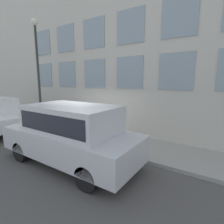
{
  "coord_description": "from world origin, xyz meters",
  "views": [
    {
      "loc": [
        -5.09,
        -4.91,
        2.71
      ],
      "look_at": [
        0.94,
        -0.91,
        1.42
      ],
      "focal_mm": 28.0,
      "sensor_mm": 36.0,
      "label": 1
    }
  ],
  "objects_px": {
    "person": "(122,124)",
    "parked_truck_silver_near": "(71,131)",
    "fire_hydrant": "(102,132)",
    "street_lamp": "(38,63)"
  },
  "relations": [
    {
      "from": "parked_truck_silver_near",
      "to": "street_lamp",
      "type": "height_order",
      "value": "street_lamp"
    },
    {
      "from": "parked_truck_silver_near",
      "to": "fire_hydrant",
      "type": "bearing_deg",
      "value": 5.41
    },
    {
      "from": "street_lamp",
      "to": "parked_truck_silver_near",
      "type": "bearing_deg",
      "value": -113.16
    },
    {
      "from": "person",
      "to": "parked_truck_silver_near",
      "type": "height_order",
      "value": "parked_truck_silver_near"
    },
    {
      "from": "fire_hydrant",
      "to": "parked_truck_silver_near",
      "type": "height_order",
      "value": "parked_truck_silver_near"
    },
    {
      "from": "fire_hydrant",
      "to": "street_lamp",
      "type": "relative_size",
      "value": 0.15
    },
    {
      "from": "fire_hydrant",
      "to": "person",
      "type": "xyz_separation_m",
      "value": [
        0.53,
        -0.65,
        0.32
      ]
    },
    {
      "from": "parked_truck_silver_near",
      "to": "street_lamp",
      "type": "xyz_separation_m",
      "value": [
        1.81,
        4.24,
        2.55
      ]
    },
    {
      "from": "parked_truck_silver_near",
      "to": "person",
      "type": "bearing_deg",
      "value": -10.87
    },
    {
      "from": "person",
      "to": "parked_truck_silver_near",
      "type": "xyz_separation_m",
      "value": [
        -2.46,
        0.47,
        0.2
      ]
    }
  ]
}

